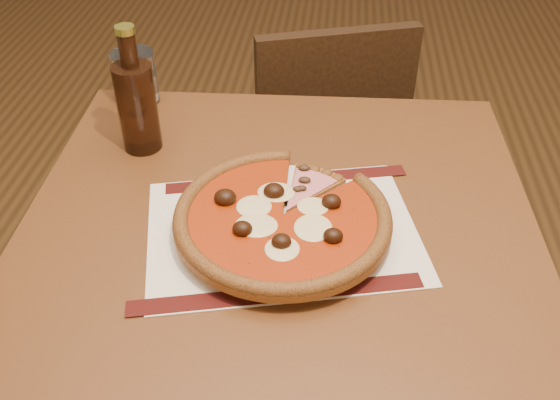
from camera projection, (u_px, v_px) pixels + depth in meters
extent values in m
cube|color=brown|center=(351.00, 195.00, 2.25)|extent=(5.00, 6.00, 0.02)
cube|color=brown|center=(279.00, 233.00, 0.98)|extent=(0.83, 0.83, 0.04)
cylinder|color=brown|center=(143.00, 246.00, 1.50)|extent=(0.05, 0.05, 0.71)
cylinder|color=brown|center=(437.00, 259.00, 1.47)|extent=(0.05, 0.05, 0.71)
cube|color=black|center=(314.00, 146.00, 1.77)|extent=(0.48, 0.48, 0.04)
cylinder|color=black|center=(347.00, 165.00, 2.05)|extent=(0.03, 0.03, 0.37)
cylinder|color=black|center=(249.00, 177.00, 2.00)|extent=(0.03, 0.03, 0.37)
cylinder|color=black|center=(380.00, 229.00, 1.80)|extent=(0.03, 0.03, 0.37)
cylinder|color=black|center=(269.00, 245.00, 1.75)|extent=(0.03, 0.03, 0.37)
cube|color=black|center=(335.00, 110.00, 1.50)|extent=(0.38, 0.15, 0.40)
cube|color=white|center=(283.00, 231.00, 0.95)|extent=(0.46, 0.38, 0.00)
cylinder|color=white|center=(283.00, 226.00, 0.94)|extent=(0.29, 0.29, 0.02)
cylinder|color=#A46B27|center=(283.00, 219.00, 0.93)|extent=(0.33, 0.33, 0.01)
torus|color=#9C5922|center=(283.00, 216.00, 0.93)|extent=(0.33, 0.33, 0.02)
cylinder|color=#8F2206|center=(283.00, 215.00, 0.93)|extent=(0.28, 0.28, 0.00)
ellipsoid|color=beige|center=(277.00, 192.00, 0.96)|extent=(0.05, 0.05, 0.01)
ellipsoid|color=beige|center=(234.00, 199.00, 0.95)|extent=(0.05, 0.05, 0.01)
ellipsoid|color=beige|center=(254.00, 225.00, 0.90)|extent=(0.05, 0.05, 0.01)
ellipsoid|color=beige|center=(282.00, 250.00, 0.86)|extent=(0.05, 0.05, 0.01)
ellipsoid|color=beige|center=(311.00, 225.00, 0.90)|extent=(0.05, 0.05, 0.01)
ellipsoid|color=beige|center=(331.00, 200.00, 0.95)|extent=(0.05, 0.05, 0.01)
ellipsoid|color=black|center=(272.00, 182.00, 0.96)|extent=(0.03, 0.03, 0.02)
ellipsoid|color=black|center=(227.00, 192.00, 0.94)|extent=(0.03, 0.03, 0.02)
ellipsoid|color=black|center=(248.00, 220.00, 0.89)|extent=(0.03, 0.03, 0.02)
ellipsoid|color=black|center=(281.00, 247.00, 0.85)|extent=(0.03, 0.03, 0.02)
ellipsoid|color=black|center=(316.00, 222.00, 0.89)|extent=(0.03, 0.03, 0.02)
ellipsoid|color=black|center=(340.00, 194.00, 0.94)|extent=(0.03, 0.03, 0.02)
ellipsoid|color=#3A2715|center=(307.00, 193.00, 0.96)|extent=(0.02, 0.01, 0.01)
ellipsoid|color=#3A2715|center=(316.00, 178.00, 0.99)|extent=(0.02, 0.01, 0.01)
ellipsoid|color=#3A2715|center=(299.00, 190.00, 0.97)|extent=(0.02, 0.01, 0.01)
ellipsoid|color=#3A2715|center=(302.00, 174.00, 1.00)|extent=(0.02, 0.01, 0.01)
cylinder|color=white|center=(135.00, 78.00, 1.23)|extent=(0.10, 0.10, 0.10)
cylinder|color=#341A0D|center=(138.00, 108.00, 1.08)|extent=(0.07, 0.07, 0.16)
cylinder|color=#341A0D|center=(128.00, 53.00, 1.02)|extent=(0.03, 0.03, 0.07)
cylinder|color=olive|center=(125.00, 30.00, 0.99)|extent=(0.03, 0.03, 0.01)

